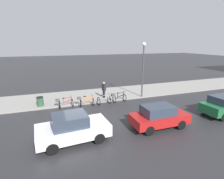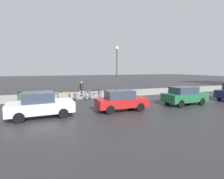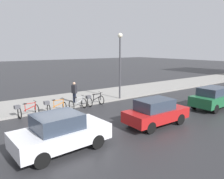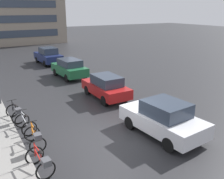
% 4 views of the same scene
% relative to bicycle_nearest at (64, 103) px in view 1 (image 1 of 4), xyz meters
% --- Properties ---
extents(ground_plane, '(140.00, 140.00, 0.00)m').
position_rel_bicycle_nearest_xyz_m(ground_plane, '(3.43, 1.02, -0.48)').
color(ground_plane, '#28282B').
extents(sidewalk_kerb, '(4.80, 60.00, 0.14)m').
position_rel_bicycle_nearest_xyz_m(sidewalk_kerb, '(-2.57, 11.02, -0.41)').
color(sidewalk_kerb, gray).
rests_on(sidewalk_kerb, ground).
extents(bicycle_nearest, '(0.82, 1.47, 0.98)m').
position_rel_bicycle_nearest_xyz_m(bicycle_nearest, '(0.00, 0.00, 0.00)').
color(bicycle_nearest, black).
rests_on(bicycle_nearest, ground).
extents(bicycle_second, '(0.75, 1.45, 0.99)m').
position_rel_bicycle_nearest_xyz_m(bicycle_second, '(0.27, 1.80, 0.01)').
color(bicycle_second, black).
rests_on(bicycle_second, ground).
extents(bicycle_third, '(0.84, 1.18, 0.97)m').
position_rel_bicycle_nearest_xyz_m(bicycle_third, '(0.25, 3.56, -0.08)').
color(bicycle_third, black).
rests_on(bicycle_third, ground).
extents(bicycle_farthest, '(0.81, 1.46, 0.99)m').
position_rel_bicycle_nearest_xyz_m(bicycle_farthest, '(0.10, 5.00, 0.00)').
color(bicycle_farthest, black).
rests_on(bicycle_farthest, ground).
extents(car_white, '(2.25, 4.21, 1.65)m').
position_rel_bicycle_nearest_xyz_m(car_white, '(5.66, 0.03, 0.33)').
color(car_white, silver).
rests_on(car_white, ground).
extents(car_red, '(1.72, 3.85, 1.55)m').
position_rel_bicycle_nearest_xyz_m(car_red, '(5.85, 5.69, 0.30)').
color(car_red, '#AD1919').
rests_on(car_red, ground).
extents(pedestrian, '(0.46, 0.36, 1.78)m').
position_rel_bicycle_nearest_xyz_m(pedestrian, '(-1.19, 3.99, 0.52)').
color(pedestrian, '#1E2333').
rests_on(pedestrian, ground).
extents(streetlamp, '(0.40, 0.40, 5.59)m').
position_rel_bicycle_nearest_xyz_m(streetlamp, '(-0.31, 7.81, 3.18)').
color(streetlamp, '#424247').
rests_on(streetlamp, ground).
extents(trash_bin, '(0.59, 0.59, 0.96)m').
position_rel_bicycle_nearest_xyz_m(trash_bin, '(-0.79, -1.98, -0.00)').
color(trash_bin, '#2D5133').
rests_on(trash_bin, ground).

